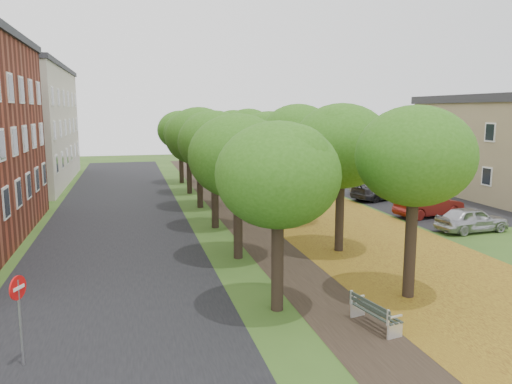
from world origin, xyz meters
TOP-DOWN VIEW (x-y plane):
  - ground at (0.00, 0.00)m, footprint 120.00×120.00m
  - street_asphalt at (-7.50, 15.00)m, footprint 8.00×70.00m
  - footpath at (0.00, 15.00)m, footprint 3.20×70.00m
  - leaf_verge at (5.00, 15.00)m, footprint 7.50×70.00m
  - parking_lot at (13.50, 16.00)m, footprint 9.00×16.00m
  - tree_row_west at (-2.20, 15.00)m, footprint 4.23×34.23m
  - tree_row_east at (2.60, 15.00)m, footprint 4.23×34.23m
  - building_cream at (-17.00, 33.00)m, footprint 10.30×20.30m
  - bench at (0.23, -2.01)m, footprint 0.91×1.94m
  - street_sign at (-9.54, -1.86)m, footprint 0.30×0.58m
  - car_silver at (11.00, 7.63)m, footprint 4.11×1.89m
  - car_red at (11.02, 11.63)m, footprint 4.63×2.28m
  - car_grey at (11.00, 17.77)m, footprint 5.21×3.42m
  - car_white at (11.97, 20.20)m, footprint 4.84×3.40m

SIDE VIEW (x-z plane):
  - ground at x=0.00m, z-range 0.00..0.00m
  - street_asphalt at x=-7.50m, z-range 0.00..0.01m
  - parking_lot at x=13.50m, z-range 0.00..0.01m
  - footpath at x=0.00m, z-range 0.00..0.01m
  - leaf_verge at x=5.00m, z-range 0.00..0.01m
  - bench at x=0.23m, z-range 0.02..0.90m
  - car_white at x=11.97m, z-range 0.00..1.23m
  - car_silver at x=11.00m, z-range 0.00..1.37m
  - car_grey at x=11.00m, z-range 0.00..1.40m
  - car_red at x=11.02m, z-range 0.00..1.46m
  - street_sign at x=-9.54m, z-range 0.56..2.95m
  - tree_row_west at x=-2.20m, z-range 1.44..7.97m
  - tree_row_east at x=2.60m, z-range 1.44..7.97m
  - building_cream at x=-17.00m, z-range 0.01..10.41m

